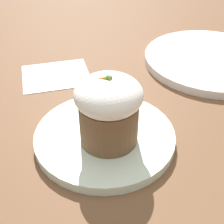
% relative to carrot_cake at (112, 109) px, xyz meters
% --- Properties ---
extents(ground_plane, '(4.00, 4.00, 0.00)m').
position_rel_carrot_cake_xyz_m(ground_plane, '(0.01, -0.01, -0.07)').
color(ground_plane, brown).
extents(dessert_plate, '(0.22, 0.22, 0.02)m').
position_rel_carrot_cake_xyz_m(dessert_plate, '(0.01, -0.01, -0.06)').
color(dessert_plate, silver).
rests_on(dessert_plate, ground_plane).
extents(carrot_cake, '(0.10, 0.10, 0.11)m').
position_rel_carrot_cake_xyz_m(carrot_cake, '(0.00, 0.00, 0.00)').
color(carrot_cake, brown).
rests_on(carrot_cake, dessert_plate).
extents(spoon, '(0.04, 0.11, 0.01)m').
position_rel_carrot_cake_xyz_m(spoon, '(0.01, -0.02, -0.05)').
color(spoon, silver).
rests_on(spoon, dessert_plate).
extents(side_plate, '(0.30, 0.30, 0.02)m').
position_rel_carrot_cake_xyz_m(side_plate, '(-0.23, -0.27, -0.06)').
color(side_plate, white).
rests_on(side_plate, ground_plane).
extents(paper_napkin, '(0.16, 0.14, 0.00)m').
position_rel_carrot_cake_xyz_m(paper_napkin, '(0.11, -0.22, -0.07)').
color(paper_napkin, white).
rests_on(paper_napkin, ground_plane).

